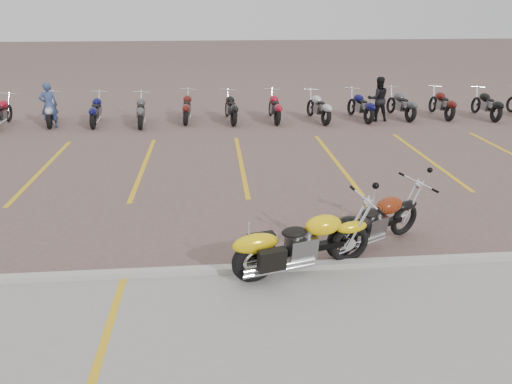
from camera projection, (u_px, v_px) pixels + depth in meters
ground at (253, 222)px, 10.30m from camera, size 100.00×100.00×0.00m
concrete_apron at (283, 374)px, 6.12m from camera, size 60.00×5.00×0.01m
curb at (262, 268)px, 8.42m from camera, size 60.00×0.18×0.12m
parking_stripes at (241, 163)px, 14.02m from camera, size 38.00×5.50×0.01m
yellow_cruiser at (299, 245)px, 8.24m from camera, size 2.44×0.80×1.02m
flame_cruiser at (371, 224)px, 9.13m from camera, size 2.06×1.20×0.93m
person_a at (49, 105)px, 17.66m from camera, size 0.69×0.58×1.62m
person_b at (378, 99)px, 18.70m from camera, size 0.80×0.63×1.65m
bg_bike_row at (252, 107)px, 18.75m from camera, size 22.27×2.05×1.10m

